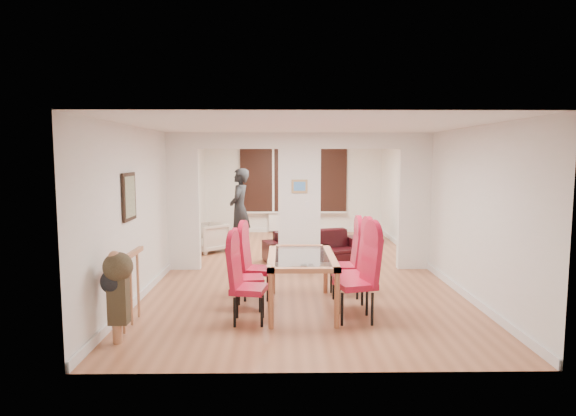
{
  "coord_description": "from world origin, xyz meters",
  "views": [
    {
      "loc": [
        -0.34,
        -9.12,
        2.17
      ],
      "look_at": [
        -0.21,
        0.6,
        1.11
      ],
      "focal_mm": 30.0,
      "sensor_mm": 36.0,
      "label": 1
    }
  ],
  "objects_px": {
    "armchair": "(208,237)",
    "sofa": "(315,246)",
    "dining_chair_lc": "(257,265)",
    "bowl": "(311,233)",
    "dining_chair_rc": "(344,261)",
    "bottle": "(310,227)",
    "television": "(368,232)",
    "dining_table": "(301,282)",
    "dining_chair_ra": "(355,277)",
    "person": "(240,209)",
    "dining_chair_lb": "(249,274)",
    "dining_chair_rb": "(351,269)",
    "dining_chair_la": "(249,283)",
    "coffee_table": "(301,238)"
  },
  "relations": [
    {
      "from": "dining_chair_la",
      "to": "dining_chair_ra",
      "type": "relative_size",
      "value": 0.91
    },
    {
      "from": "dining_chair_lc",
      "to": "person",
      "type": "height_order",
      "value": "person"
    },
    {
      "from": "dining_chair_lb",
      "to": "dining_chair_ra",
      "type": "relative_size",
      "value": 0.87
    },
    {
      "from": "dining_chair_lb",
      "to": "bottle",
      "type": "distance_m",
      "value": 5.32
    },
    {
      "from": "armchair",
      "to": "person",
      "type": "relative_size",
      "value": 0.39
    },
    {
      "from": "sofa",
      "to": "bowl",
      "type": "relative_size",
      "value": 9.21
    },
    {
      "from": "armchair",
      "to": "dining_chair_ra",
      "type": "bearing_deg",
      "value": -11.96
    },
    {
      "from": "dining_chair_rc",
      "to": "person",
      "type": "xyz_separation_m",
      "value": [
        -1.94,
        3.78,
        0.39
      ]
    },
    {
      "from": "armchair",
      "to": "sofa",
      "type": "bearing_deg",
      "value": 26.61
    },
    {
      "from": "sofa",
      "to": "bowl",
      "type": "height_order",
      "value": "sofa"
    },
    {
      "from": "dining_table",
      "to": "dining_chair_rc",
      "type": "distance_m",
      "value": 0.94
    },
    {
      "from": "dining_chair_lb",
      "to": "dining_chair_ra",
      "type": "distance_m",
      "value": 1.52
    },
    {
      "from": "person",
      "to": "television",
      "type": "xyz_separation_m",
      "value": [
        3.15,
        0.9,
        -0.69
      ]
    },
    {
      "from": "bottle",
      "to": "bowl",
      "type": "xyz_separation_m",
      "value": [
        0.02,
        -0.12,
        -0.12
      ]
    },
    {
      "from": "sofa",
      "to": "person",
      "type": "bearing_deg",
      "value": 127.23
    },
    {
      "from": "armchair",
      "to": "dining_chair_rc",
      "type": "bearing_deg",
      "value": -4.71
    },
    {
      "from": "dining_table",
      "to": "dining_chair_la",
      "type": "relative_size",
      "value": 1.56
    },
    {
      "from": "dining_table",
      "to": "armchair",
      "type": "bearing_deg",
      "value": 115.18
    },
    {
      "from": "dining_chair_lc",
      "to": "dining_chair_ra",
      "type": "bearing_deg",
      "value": -25.72
    },
    {
      "from": "dining_chair_lb",
      "to": "bowl",
      "type": "relative_size",
      "value": 4.45
    },
    {
      "from": "dining_chair_lb",
      "to": "bowl",
      "type": "bearing_deg",
      "value": 69.27
    },
    {
      "from": "dining_chair_la",
      "to": "bowl",
      "type": "xyz_separation_m",
      "value": [
        1.14,
        5.65,
        -0.26
      ]
    },
    {
      "from": "dining_chair_rc",
      "to": "bottle",
      "type": "height_order",
      "value": "dining_chair_rc"
    },
    {
      "from": "bowl",
      "to": "person",
      "type": "bearing_deg",
      "value": -157.68
    },
    {
      "from": "dining_chair_lb",
      "to": "television",
      "type": "height_order",
      "value": "dining_chair_lb"
    },
    {
      "from": "person",
      "to": "coffee_table",
      "type": "distance_m",
      "value": 1.86
    },
    {
      "from": "dining_chair_rc",
      "to": "armchair",
      "type": "height_order",
      "value": "dining_chair_rc"
    },
    {
      "from": "dining_table",
      "to": "dining_chair_ra",
      "type": "height_order",
      "value": "dining_chair_ra"
    },
    {
      "from": "dining_chair_ra",
      "to": "bowl",
      "type": "relative_size",
      "value": 5.14
    },
    {
      "from": "armchair",
      "to": "bowl",
      "type": "height_order",
      "value": "armchair"
    },
    {
      "from": "armchair",
      "to": "bottle",
      "type": "relative_size",
      "value": 2.39
    },
    {
      "from": "dining_chair_lc",
      "to": "dining_chair_rb",
      "type": "distance_m",
      "value": 1.47
    },
    {
      "from": "television",
      "to": "bottle",
      "type": "distance_m",
      "value": 1.49
    },
    {
      "from": "dining_chair_lb",
      "to": "armchair",
      "type": "xyz_separation_m",
      "value": [
        -1.2,
        4.11,
        -0.18
      ]
    },
    {
      "from": "sofa",
      "to": "coffee_table",
      "type": "xyz_separation_m",
      "value": [
        -0.21,
        2.03,
        -0.19
      ]
    },
    {
      "from": "dining_chair_lb",
      "to": "bottle",
      "type": "relative_size",
      "value": 3.34
    },
    {
      "from": "dining_chair_lc",
      "to": "bowl",
      "type": "distance_m",
      "value": 4.7
    },
    {
      "from": "dining_table",
      "to": "dining_chair_rb",
      "type": "xyz_separation_m",
      "value": [
        0.7,
        -0.05,
        0.19
      ]
    },
    {
      "from": "dining_chair_lc",
      "to": "television",
      "type": "bearing_deg",
      "value": 73.28
    },
    {
      "from": "dining_chair_rb",
      "to": "sofa",
      "type": "bearing_deg",
      "value": 87.08
    },
    {
      "from": "sofa",
      "to": "armchair",
      "type": "relative_size",
      "value": 2.89
    },
    {
      "from": "dining_chair_lc",
      "to": "sofa",
      "type": "height_order",
      "value": "dining_chair_lc"
    },
    {
      "from": "dining_chair_lc",
      "to": "bowl",
      "type": "bearing_deg",
      "value": 87.99
    },
    {
      "from": "dining_chair_rb",
      "to": "sofa",
      "type": "xyz_separation_m",
      "value": [
        -0.28,
        3.23,
        -0.27
      ]
    },
    {
      "from": "dining_chair_rc",
      "to": "dining_chair_lb",
      "type": "bearing_deg",
      "value": -158.49
    },
    {
      "from": "dining_chair_rb",
      "to": "person",
      "type": "relative_size",
      "value": 0.62
    },
    {
      "from": "television",
      "to": "coffee_table",
      "type": "xyz_separation_m",
      "value": [
        -1.69,
        -0.09,
        -0.13
      ]
    },
    {
      "from": "dining_chair_rb",
      "to": "bottle",
      "type": "bearing_deg",
      "value": 85.2
    },
    {
      "from": "dining_chair_ra",
      "to": "person",
      "type": "distance_m",
      "value": 5.28
    },
    {
      "from": "dining_chair_ra",
      "to": "armchair",
      "type": "distance_m",
      "value": 5.33
    }
  ]
}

